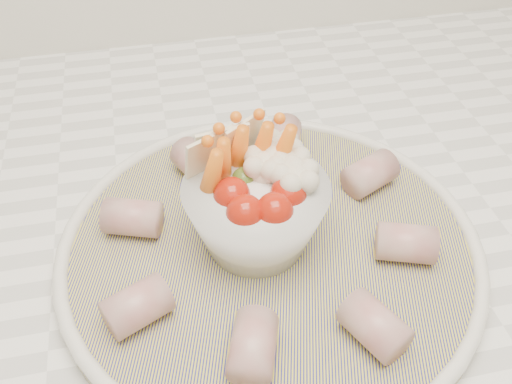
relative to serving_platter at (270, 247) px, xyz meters
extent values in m
cube|color=white|center=(-0.12, 0.10, -0.03)|extent=(2.04, 0.62, 0.04)
cylinder|color=navy|center=(0.00, 0.00, 0.00)|extent=(0.44, 0.44, 0.01)
torus|color=silver|center=(0.00, 0.00, 0.00)|extent=(0.36, 0.36, 0.01)
sphere|color=#AB1A0B|center=(-0.02, -0.02, 0.06)|extent=(0.03, 0.03, 0.03)
sphere|color=#AB1A0B|center=(0.00, -0.02, 0.06)|extent=(0.03, 0.03, 0.03)
sphere|color=#AB1A0B|center=(0.01, -0.01, 0.06)|extent=(0.03, 0.03, 0.03)
sphere|color=#AB1A0B|center=(-0.03, 0.00, 0.06)|extent=(0.03, 0.03, 0.03)
sphere|color=#4A6B23|center=(-0.02, 0.02, 0.06)|extent=(0.02, 0.02, 0.02)
cone|color=orange|center=(-0.03, 0.02, 0.07)|extent=(0.02, 0.04, 0.07)
cone|color=orange|center=(-0.02, 0.04, 0.07)|extent=(0.03, 0.04, 0.07)
cone|color=orange|center=(0.00, 0.04, 0.07)|extent=(0.03, 0.04, 0.07)
cone|color=orange|center=(-0.04, 0.01, 0.07)|extent=(0.04, 0.04, 0.07)
cone|color=orange|center=(0.01, 0.03, 0.07)|extent=(0.04, 0.04, 0.07)
sphere|color=beige|center=(0.02, 0.02, 0.07)|extent=(0.03, 0.03, 0.03)
sphere|color=beige|center=(0.02, 0.00, 0.07)|extent=(0.03, 0.03, 0.03)
sphere|color=beige|center=(0.02, 0.04, 0.07)|extent=(0.03, 0.03, 0.03)
sphere|color=beige|center=(0.00, 0.02, 0.07)|extent=(0.03, 0.03, 0.03)
cube|color=beige|center=(-0.03, 0.04, 0.08)|extent=(0.05, 0.02, 0.05)
cube|color=beige|center=(-0.01, 0.05, 0.08)|extent=(0.04, 0.04, 0.05)
cube|color=beige|center=(-0.04, 0.04, 0.08)|extent=(0.04, 0.03, 0.05)
cylinder|color=#A64C4C|center=(0.10, -0.04, 0.02)|extent=(0.05, 0.05, 0.03)
cylinder|color=#A64C4C|center=(0.11, 0.05, 0.02)|extent=(0.06, 0.05, 0.03)
cylinder|color=#A64C4C|center=(0.04, 0.12, 0.02)|extent=(0.05, 0.05, 0.03)
cylinder|color=#A64C4C|center=(-0.05, 0.10, 0.02)|extent=(0.05, 0.06, 0.03)
cylinder|color=#A64C4C|center=(-0.11, 0.04, 0.02)|extent=(0.05, 0.05, 0.03)
cylinder|color=#A64C4C|center=(-0.11, -0.05, 0.02)|extent=(0.06, 0.05, 0.03)
cylinder|color=#A64C4C|center=(-0.04, -0.10, 0.02)|extent=(0.05, 0.05, 0.03)
cylinder|color=#A64C4C|center=(0.05, -0.11, 0.02)|extent=(0.05, 0.06, 0.03)
camera|label=1|loc=(-0.08, -0.31, 0.36)|focal=40.00mm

